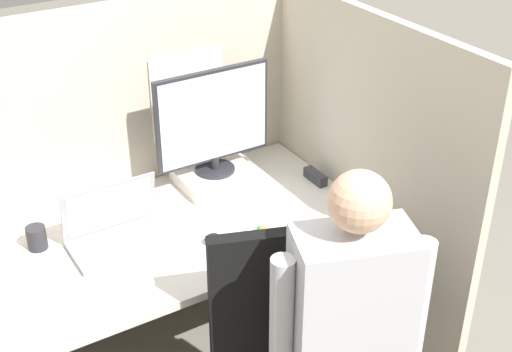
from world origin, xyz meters
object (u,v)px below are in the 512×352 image
(paper_box, at_px, (215,176))
(pen_cup, at_px, (37,238))
(stapler, at_px, (315,177))
(person, at_px, (367,345))
(carrot_toy, at_px, (271,239))
(monitor, at_px, (213,120))
(laptop, at_px, (117,232))

(paper_box, bearing_deg, pen_cup, -174.02)
(paper_box, bearing_deg, stapler, -30.17)
(person, bearing_deg, paper_box, 85.09)
(pen_cup, bearing_deg, person, -56.82)
(carrot_toy, relative_size, pen_cup, 1.78)
(monitor, relative_size, stapler, 4.03)
(paper_box, xyz_separation_m, laptop, (-0.50, -0.20, 0.02))
(laptop, relative_size, stapler, 2.88)
(person, bearing_deg, monitor, 85.10)
(carrot_toy, relative_size, person, 0.12)
(pen_cup, bearing_deg, laptop, -25.13)
(stapler, xyz_separation_m, person, (-0.45, -0.89, 0.01))
(carrot_toy, distance_m, pen_cup, 0.83)
(laptop, distance_m, pen_cup, 0.28)
(laptop, height_order, pen_cup, laptop)
(pen_cup, bearing_deg, paper_box, 5.98)
(carrot_toy, bearing_deg, monitor, 85.74)
(laptop, xyz_separation_m, stapler, (0.86, -0.01, -0.02))
(laptop, bearing_deg, paper_box, 21.45)
(monitor, distance_m, laptop, 0.59)
(paper_box, height_order, person, person)
(carrot_toy, bearing_deg, pen_cup, 150.57)
(carrot_toy, bearing_deg, person, -95.41)
(person, distance_m, pen_cup, 1.21)
(monitor, xyz_separation_m, laptop, (-0.50, -0.20, -0.24))
(laptop, relative_size, carrot_toy, 2.26)
(stapler, xyz_separation_m, pen_cup, (-1.11, 0.13, 0.02))
(monitor, distance_m, carrot_toy, 0.56)
(stapler, bearing_deg, person, -116.83)
(laptop, xyz_separation_m, carrot_toy, (0.47, -0.29, -0.03))
(stapler, relative_size, person, 0.09)
(stapler, height_order, pen_cup, pen_cup)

